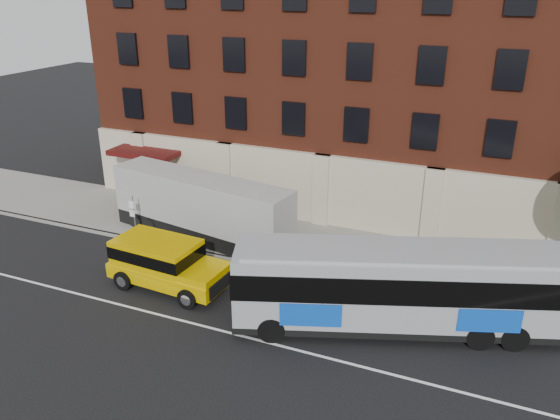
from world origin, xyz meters
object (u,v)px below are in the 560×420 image
at_px(sign_pole, 134,215).
at_px(yellow_suv, 164,261).
at_px(shipping_container, 201,209).
at_px(city_bus, 399,285).

xyz_separation_m(sign_pole, yellow_suv, (4.20, -3.49, -0.20)).
bearing_deg(yellow_suv, sign_pole, 140.31).
bearing_deg(sign_pole, shipping_container, 23.93).
bearing_deg(yellow_suv, shipping_container, 100.64).
distance_m(sign_pole, yellow_suv, 5.47).
distance_m(yellow_suv, shipping_container, 5.05).
height_order(sign_pole, shipping_container, shipping_container).
height_order(yellow_suv, shipping_container, shipping_container).
bearing_deg(sign_pole, yellow_suv, -39.69).
xyz_separation_m(city_bus, shipping_container, (-11.27, 4.18, -0.20)).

